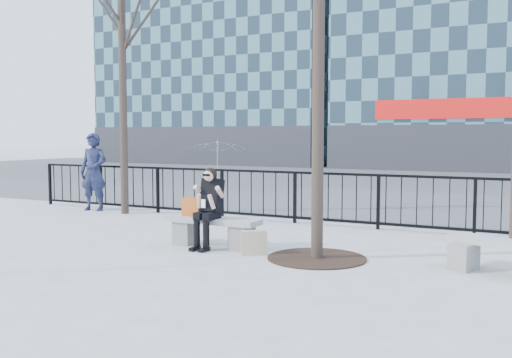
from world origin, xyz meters
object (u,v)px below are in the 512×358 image
at_px(bench_second, 504,253).
at_px(standing_man, 94,172).
at_px(seated_woman, 208,208).
at_px(bench_main, 213,229).

bearing_deg(bench_second, standing_man, -169.63).
xyz_separation_m(bench_second, seated_woman, (-4.48, -0.34, 0.39)).
xyz_separation_m(bench_main, standing_man, (-5.05, 2.59, 0.66)).
xyz_separation_m(bench_second, standing_man, (-9.54, 2.42, 0.68)).
bearing_deg(seated_woman, bench_second, 4.33).
relative_size(bench_main, standing_man, 0.86).
height_order(bench_main, seated_woman, seated_woman).
bearing_deg(bench_main, bench_second, 2.29).
relative_size(bench_main, seated_woman, 1.23).
height_order(bench_second, seated_woman, seated_woman).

